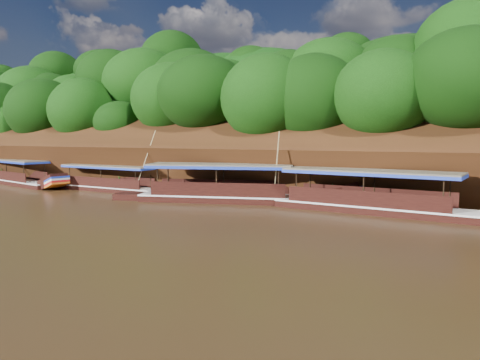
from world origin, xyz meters
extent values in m
plane|color=black|center=(0.00, 0.00, 0.00)|extent=(160.00, 160.00, 0.00)
cube|color=#321B0B|center=(0.00, 16.00, 3.50)|extent=(120.00, 16.12, 13.64)
cube|color=#321B0B|center=(0.00, 26.00, 0.00)|extent=(120.00, 24.00, 12.00)
ellipsoid|color=#133A09|center=(-30.00, 22.00, 9.00)|extent=(20.00, 10.00, 8.00)
ellipsoid|color=#133A09|center=(-6.00, 15.00, 3.50)|extent=(18.00, 8.00, 6.40)
ellipsoid|color=#133A09|center=(0.00, 23.00, 9.20)|extent=(24.00, 11.00, 8.40)
cube|color=black|center=(10.51, 7.06, 0.00)|extent=(13.81, 3.85, 0.96)
cube|color=silver|center=(10.51, 7.06, 0.46)|extent=(13.82, 3.92, 0.11)
cube|color=#4E4637|center=(9.66, 7.15, 2.57)|extent=(10.91, 3.87, 0.13)
cube|color=#1933A7|center=(9.66, 7.15, 2.44)|extent=(10.91, 3.87, 0.19)
cube|color=black|center=(0.00, 7.28, 0.00)|extent=(13.39, 5.85, 0.99)
cube|color=silver|center=(0.00, 7.28, 0.47)|extent=(13.41, 5.92, 0.11)
cube|color=black|center=(7.16, 9.26, 0.77)|extent=(3.51, 2.59, 1.86)
cube|color=#1933A7|center=(7.96, 9.48, 1.10)|extent=(2.07, 2.25, 0.68)
cube|color=red|center=(7.96, 9.48, 0.73)|extent=(2.07, 2.25, 0.68)
cube|color=#4E4637|center=(-0.80, 7.06, 2.65)|extent=(10.72, 5.44, 0.13)
cube|color=#1933A7|center=(-0.80, 7.06, 2.52)|extent=(10.72, 5.44, 0.20)
cylinder|color=tan|center=(3.36, 7.52, 2.81)|extent=(0.88, 1.21, 4.45)
cube|color=black|center=(-11.73, 8.45, 0.00)|extent=(11.87, 2.66, 0.80)
cube|color=silver|center=(-11.73, 8.45, 0.38)|extent=(11.87, 2.72, 0.09)
cube|color=black|center=(-5.12, 8.06, 0.62)|extent=(2.85, 1.63, 1.58)
cube|color=#1933A7|center=(-4.39, 8.02, 0.89)|extent=(1.53, 1.61, 0.59)
cube|color=red|center=(-4.39, 8.02, 0.59)|extent=(1.53, 1.61, 0.59)
cube|color=#4E4637|center=(-12.46, 8.50, 2.15)|extent=(9.34, 2.80, 0.11)
cube|color=#1933A7|center=(-12.46, 8.50, 2.04)|extent=(9.34, 2.80, 0.16)
cylinder|color=tan|center=(-8.18, 8.06, 2.84)|extent=(1.27, 1.14, 4.62)
cube|color=black|center=(-23.61, 8.53, 0.00)|extent=(11.50, 4.89, 0.88)
cube|color=silver|center=(-23.61, 8.53, 0.42)|extent=(11.52, 4.95, 0.10)
cube|color=black|center=(-17.44, 6.95, 0.68)|extent=(3.01, 2.23, 1.62)
cube|color=#1933A7|center=(-16.75, 6.78, 0.98)|extent=(1.77, 1.97, 0.59)
cube|color=red|center=(-16.75, 6.78, 0.64)|extent=(1.77, 1.97, 0.59)
cube|color=#4E4637|center=(-24.30, 8.71, 2.35)|extent=(9.20, 4.59, 0.12)
cube|color=#1933A7|center=(-24.30, 8.71, 2.24)|extent=(9.20, 4.59, 0.18)
cone|color=#1F741D|center=(-27.62, 9.54, 1.03)|extent=(1.50, 1.50, 2.06)
cone|color=#1F741D|center=(-19.30, 9.90, 0.77)|extent=(1.50, 1.50, 1.54)
cone|color=#1F741D|center=(-11.92, 9.56, 1.05)|extent=(1.50, 1.50, 2.10)
cone|color=#1F741D|center=(-5.70, 9.73, 0.72)|extent=(1.50, 1.50, 1.43)
cone|color=#1F741D|center=(0.08, 9.96, 0.87)|extent=(1.50, 1.50, 1.74)
cone|color=#1F741D|center=(6.32, 9.34, 0.92)|extent=(1.50, 1.50, 1.85)
cone|color=#1F741D|center=(12.32, 9.38, 0.68)|extent=(1.50, 1.50, 1.36)
camera|label=1|loc=(15.34, -22.04, 4.78)|focal=35.00mm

